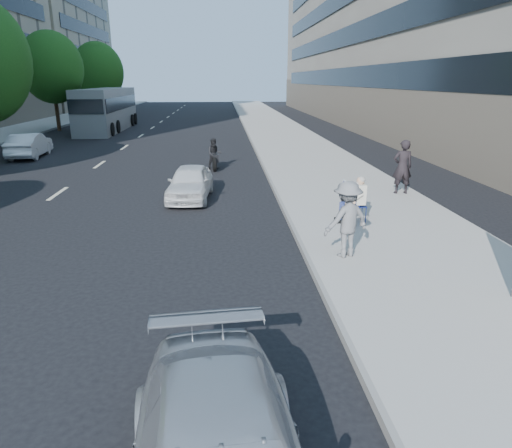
{
  "coord_description": "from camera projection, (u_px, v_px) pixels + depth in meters",
  "views": [
    {
      "loc": [
        -0.42,
        -8.75,
        3.99
      ],
      "look_at": [
        0.27,
        0.84,
        0.94
      ],
      "focal_mm": 32.0,
      "sensor_mm": 36.0,
      "label": 1
    }
  ],
  "objects": [
    {
      "name": "pedestrian_woman",
      "position": [
        402.0,
        167.0,
        15.86
      ],
      "size": [
        0.7,
        0.47,
        1.88
      ],
      "primitive_type": "imported",
      "rotation": [
        0.0,
        0.0,
        3.12
      ],
      "color": "black",
      "rests_on": "near_sidewalk"
    },
    {
      "name": "far_bldg_north",
      "position": [
        3.0,
        3.0,
        62.21
      ],
      "size": [
        22.0,
        28.0,
        28.0
      ],
      "primitive_type": "cube",
      "color": "tan",
      "rests_on": "ground"
    },
    {
      "name": "tree_far_e",
      "position": [
        98.0,
        72.0,
        49.0
      ],
      "size": [
        5.4,
        5.4,
        7.89
      ],
      "color": "#382616",
      "rests_on": "ground"
    },
    {
      "name": "bus",
      "position": [
        107.0,
        110.0,
        37.23
      ],
      "size": [
        2.76,
        12.07,
        3.3
      ],
      "rotation": [
        0.0,
        0.0,
        0.01
      ],
      "color": "slate",
      "rests_on": "ground"
    },
    {
      "name": "near_building",
      "position": [
        429.0,
        4.0,
        38.11
      ],
      "size": [
        14.0,
        70.0,
        20.0
      ],
      "primitive_type": "cube",
      "color": "gray",
      "rests_on": "ground"
    },
    {
      "name": "jogger",
      "position": [
        347.0,
        219.0,
        10.16
      ],
      "size": [
        1.28,
        1.03,
        1.73
      ],
      "primitive_type": "imported",
      "rotation": [
        0.0,
        0.0,
        3.54
      ],
      "color": "slate",
      "rests_on": "near_sidewalk"
    },
    {
      "name": "ground",
      "position": [
        246.0,
        279.0,
        9.55
      ],
      "size": [
        160.0,
        160.0,
        0.0
      ],
      "primitive_type": "plane",
      "color": "black",
      "rests_on": "ground"
    },
    {
      "name": "white_sedan_mid",
      "position": [
        29.0,
        145.0,
        24.38
      ],
      "size": [
        1.68,
        4.02,
        1.29
      ],
      "primitive_type": "imported",
      "rotation": [
        0.0,
        0.0,
        3.22
      ],
      "color": "silver",
      "rests_on": "ground"
    },
    {
      "name": "white_sedan_near",
      "position": [
        190.0,
        182.0,
        15.83
      ],
      "size": [
        1.63,
        3.52,
        1.17
      ],
      "primitive_type": "imported",
      "rotation": [
        0.0,
        0.0,
        -0.08
      ],
      "color": "white",
      "rests_on": "ground"
    },
    {
      "name": "tree_far_d",
      "position": [
        51.0,
        68.0,
        35.66
      ],
      "size": [
        4.8,
        4.8,
        7.65
      ],
      "color": "#382616",
      "rests_on": "ground"
    },
    {
      "name": "near_sidewalk",
      "position": [
        293.0,
        144.0,
        28.81
      ],
      "size": [
        5.0,
        120.0,
        0.15
      ],
      "primitive_type": "cube",
      "color": "#A4A19A",
      "rests_on": "ground"
    },
    {
      "name": "motorcycle",
      "position": [
        214.0,
        155.0,
        21.14
      ],
      "size": [
        0.75,
        2.05,
        1.42
      ],
      "rotation": [
        0.0,
        0.0,
        0.12
      ],
      "color": "black",
      "rests_on": "ground"
    },
    {
      "name": "seated_protester",
      "position": [
        355.0,
        197.0,
        12.71
      ],
      "size": [
        0.83,
        1.12,
        1.31
      ],
      "color": "navy",
      "rests_on": "near_sidewalk"
    }
  ]
}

